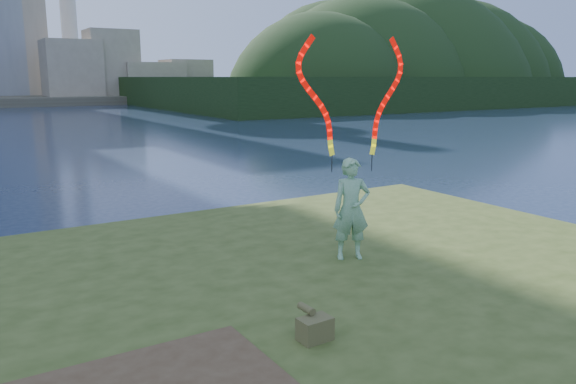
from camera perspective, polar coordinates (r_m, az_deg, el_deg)
ground at (r=9.47m, az=-7.00°, el=-13.31°), size 320.00×320.00×0.00m
grassy_knoll at (r=7.51m, az=0.66°, el=-17.36°), size 20.00×18.00×0.80m
wooded_hill at (r=92.69m, az=11.38°, el=9.01°), size 78.00×50.00×63.00m
woman_with_ribbons at (r=9.85m, az=6.51°, el=1.10°), size 1.95×0.87×4.16m
canvas_bag at (r=7.09m, az=2.69°, el=-13.58°), size 0.42×0.47×0.39m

